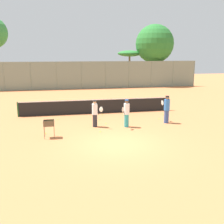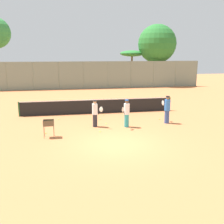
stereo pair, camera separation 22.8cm
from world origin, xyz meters
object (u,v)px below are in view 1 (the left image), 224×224
object	(u,v)px
player_red_cap	(127,113)
player_yellow_shirt	(167,109)
ball_cart	(49,125)
parked_car	(91,80)
tennis_net	(97,106)
player_white_outfit	(95,113)

from	to	relation	value
player_red_cap	player_yellow_shirt	distance (m)	2.81
player_yellow_shirt	ball_cart	xyz separation A→B (m)	(-7.34, -1.62, -0.20)
parked_car	player_red_cap	bearing A→B (deg)	-91.23
player_red_cap	player_yellow_shirt	size ratio (longest dim) A/B	0.95
player_red_cap	parked_car	xyz separation A→B (m)	(0.49, 22.62, -0.22)
tennis_net	ball_cart	bearing A→B (deg)	-122.67
player_yellow_shirt	parked_car	bearing A→B (deg)	-4.36
tennis_net	player_yellow_shirt	size ratio (longest dim) A/B	6.44
tennis_net	ball_cart	world-z (taller)	tennis_net
player_red_cap	tennis_net	bearing A→B (deg)	-124.69
player_red_cap	parked_car	bearing A→B (deg)	-142.93
player_yellow_shirt	ball_cart	world-z (taller)	player_yellow_shirt
player_white_outfit	tennis_net	bearing A→B (deg)	131.21
player_white_outfit	ball_cart	size ratio (longest dim) A/B	1.73
tennis_net	player_white_outfit	size ratio (longest dim) A/B	6.93
player_white_outfit	player_yellow_shirt	size ratio (longest dim) A/B	0.93
player_red_cap	parked_car	distance (m)	22.63
player_white_outfit	ball_cart	bearing A→B (deg)	-97.61
player_white_outfit	player_red_cap	bearing A→B (deg)	38.96
player_white_outfit	parked_car	size ratio (longest dim) A/B	0.39
player_red_cap	ball_cart	size ratio (longest dim) A/B	1.77
ball_cart	parked_car	world-z (taller)	parked_car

